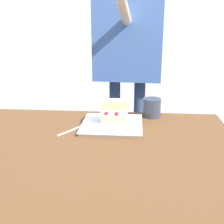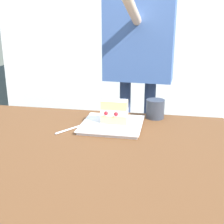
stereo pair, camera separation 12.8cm
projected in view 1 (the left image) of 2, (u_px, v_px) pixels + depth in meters
The scene contains 7 objects.
patio_table at pixel (71, 178), 1.06m from camera, with size 1.26×1.03×0.70m.
dessert_plate at pixel (112, 125), 1.30m from camera, with size 0.26×0.26×0.02m.
cake_slice at pixel (114, 111), 1.29m from camera, with size 0.12×0.07×0.10m.
dessert_fork at pixel (74, 129), 1.26m from camera, with size 0.11×0.15×0.01m.
coffee_cup at pixel (152, 107), 1.43m from camera, with size 0.09×0.09×0.09m.
diner_person at pixel (128, 40), 1.81m from camera, with size 0.43×0.56×1.55m.
patio_building at pixel (169, 1), 4.35m from camera, with size 3.89×3.93×2.79m.
Camera 1 is at (0.22, -0.92, 1.16)m, focal length 47.23 mm.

